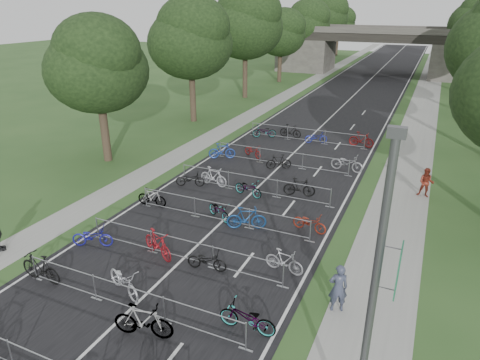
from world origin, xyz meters
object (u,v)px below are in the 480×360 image
object	(u,v)px
pedestrian_b	(426,183)
pedestrian_a	(338,288)
lamppost	(374,302)
overpass_bridge	(379,51)

from	to	relation	value
pedestrian_b	pedestrian_a	bearing A→B (deg)	-96.20
lamppost	pedestrian_a	distance (m)	5.99
lamppost	pedestrian_b	size ratio (longest dim) A/B	4.79
lamppost	pedestrian_a	world-z (taller)	lamppost
overpass_bridge	pedestrian_a	distance (m)	58.71
overpass_bridge	pedestrian_a	size ratio (longest dim) A/B	16.37
overpass_bridge	lamppost	size ratio (longest dim) A/B	3.78
overpass_bridge	lamppost	xyz separation A→B (m)	(8.33, -63.00, 0.75)
overpass_bridge	pedestrian_b	xyz separation A→B (m)	(9.20, -46.37, -2.68)
pedestrian_a	pedestrian_b	size ratio (longest dim) A/B	1.10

